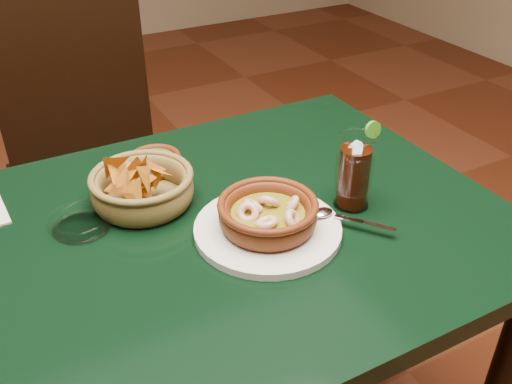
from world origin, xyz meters
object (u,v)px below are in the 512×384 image
dining_chair (92,161)px  cola_drink (354,172)px  dining_table (186,277)px  shrimp_plate (268,218)px  chip_basket (142,187)px

dining_chair → cola_drink: size_ratio=5.87×
dining_table → cola_drink: 0.37m
dining_table → dining_chair: 0.72m
shrimp_plate → dining_chair: bearing=100.4°
dining_table → cola_drink: (0.32, -0.06, 0.17)m
dining_table → shrimp_plate: 0.20m
cola_drink → chip_basket: bearing=150.9°
shrimp_plate → chip_basket: chip_basket is taller
cola_drink → dining_chair: bearing=112.9°
dining_chair → chip_basket: dining_chair is taller
dining_table → chip_basket: chip_basket is taller
shrimp_plate → cola_drink: size_ratio=1.92×
dining_table → dining_chair: bearing=90.4°
shrimp_plate → chip_basket: 0.26m
dining_chair → chip_basket: 0.63m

